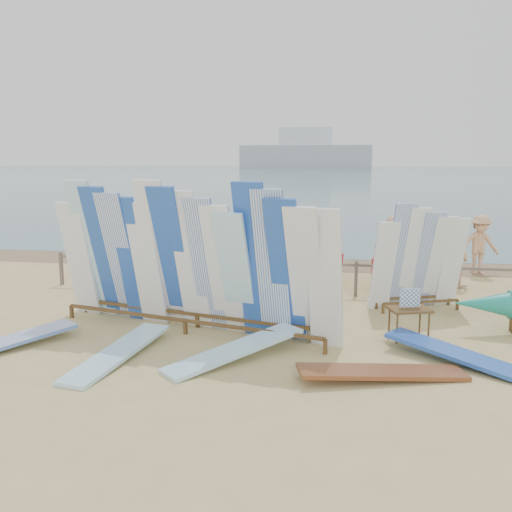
% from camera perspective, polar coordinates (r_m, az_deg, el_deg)
% --- Properties ---
extents(ground, '(160.00, 160.00, 0.00)m').
position_cam_1_polar(ground, '(11.23, 0.36, -7.61)').
color(ground, tan).
rests_on(ground, ground).
extents(ocean, '(320.00, 240.00, 0.02)m').
position_cam_1_polar(ocean, '(138.61, 8.64, 8.66)').
color(ocean, '#426A76').
rests_on(ocean, ground).
extents(wet_sand_strip, '(40.00, 2.60, 0.01)m').
position_cam_1_polar(wet_sand_strip, '(18.17, 3.86, -0.72)').
color(wet_sand_strip, olive).
rests_on(wet_sand_strip, ground).
extents(distant_ship, '(45.00, 8.00, 14.00)m').
position_cam_1_polar(distant_ship, '(191.06, 5.22, 10.72)').
color(distant_ship, '#999EA3').
rests_on(distant_ship, ocean).
extents(fence, '(12.08, 0.08, 0.90)m').
position_cam_1_polar(fence, '(13.95, 2.26, -1.40)').
color(fence, '#675A4D').
rests_on(fence, ground).
extents(main_surfboard_rack, '(6.13, 2.16, 3.05)m').
position_cam_1_polar(main_surfboard_rack, '(10.82, -7.02, -0.88)').
color(main_surfboard_rack, brown).
rests_on(main_surfboard_rack, ground).
extents(side_surfboard_rack, '(2.23, 1.24, 2.49)m').
position_cam_1_polar(side_surfboard_rack, '(12.88, 16.73, -0.61)').
color(side_surfboard_rack, brown).
rests_on(side_surfboard_rack, ground).
extents(vendor_table, '(0.88, 0.74, 1.01)m').
position_cam_1_polar(vendor_table, '(10.84, 15.78, -6.80)').
color(vendor_table, brown).
rests_on(vendor_table, ground).
extents(flat_board_c, '(2.75, 1.26, 0.23)m').
position_cam_1_polar(flat_board_c, '(9.02, 13.16, -12.47)').
color(flat_board_c, brown).
rests_on(flat_board_c, ground).
extents(flat_board_a, '(1.01, 2.76, 0.22)m').
position_cam_1_polar(flat_board_a, '(9.91, -14.27, -10.40)').
color(flat_board_a, '#92CFE9').
rests_on(flat_board_a, ground).
extents(flat_board_e, '(2.01, 2.53, 0.25)m').
position_cam_1_polar(flat_board_e, '(11.01, -25.12, -8.97)').
color(flat_board_e, white).
rests_on(flat_board_e, ground).
extents(flat_board_b, '(2.24, 2.36, 0.35)m').
position_cam_1_polar(flat_board_b, '(9.58, -2.19, -10.82)').
color(flat_board_b, '#92CFE9').
rests_on(flat_board_b, ground).
extents(flat_board_d, '(2.53, 2.00, 0.31)m').
position_cam_1_polar(flat_board_d, '(9.97, 20.90, -10.64)').
color(flat_board_d, '#2450B4').
rests_on(flat_board_d, ground).
extents(beach_chair_left, '(0.72, 0.73, 0.86)m').
position_cam_1_polar(beach_chair_left, '(15.12, 7.81, -2.05)').
color(beach_chair_left, red).
rests_on(beach_chair_left, ground).
extents(beach_chair_right, '(0.68, 0.70, 0.93)m').
position_cam_1_polar(beach_chair_right, '(14.72, 5.49, -2.26)').
color(beach_chair_right, red).
rests_on(beach_chair_right, ground).
extents(stroller, '(0.71, 0.93, 1.17)m').
position_cam_1_polar(stroller, '(14.63, 13.15, -1.76)').
color(stroller, red).
rests_on(stroller, ground).
extents(beachgoer_9, '(1.25, 0.77, 1.80)m').
position_cam_1_polar(beachgoer_9, '(17.59, 22.48, 1.13)').
color(beachgoer_9, tan).
rests_on(beachgoer_9, ground).
extents(beachgoer_8, '(0.77, 0.80, 1.55)m').
position_cam_1_polar(beachgoer_8, '(15.68, 20.33, -0.20)').
color(beachgoer_8, beige).
rests_on(beachgoer_8, ground).
extents(beachgoer_11, '(1.76, 1.23, 1.83)m').
position_cam_1_polar(beachgoer_11, '(17.52, -10.60, 1.75)').
color(beachgoer_11, beige).
rests_on(beachgoer_11, ground).
extents(beachgoer_4, '(1.01, 0.72, 1.58)m').
position_cam_1_polar(beachgoer_4, '(16.19, -2.73, 0.78)').
color(beachgoer_4, '#8C6042').
rests_on(beachgoer_4, ground).
extents(beachgoer_1, '(0.65, 0.58, 1.57)m').
position_cam_1_polar(beachgoer_1, '(16.06, -9.95, 0.55)').
color(beachgoer_1, '#8C6042').
rests_on(beachgoer_1, ground).
extents(beachgoer_6, '(1.00, 0.81, 1.85)m').
position_cam_1_polar(beachgoer_6, '(16.08, 14.26, 0.91)').
color(beachgoer_6, tan).
rests_on(beachgoer_6, ground).
extents(beachgoer_7, '(0.67, 0.60, 1.61)m').
position_cam_1_polar(beachgoer_7, '(15.84, 15.54, 0.27)').
color(beachgoer_7, '#8C6042').
rests_on(beachgoer_7, ground).
extents(beachgoer_3, '(1.07, 1.19, 1.76)m').
position_cam_1_polar(beachgoer_3, '(16.64, 4.46, 1.34)').
color(beachgoer_3, tan).
rests_on(beachgoer_3, ground).
extents(beachgoer_2, '(0.81, 0.43, 1.61)m').
position_cam_1_polar(beachgoer_2, '(15.98, -3.05, 0.71)').
color(beachgoer_2, beige).
rests_on(beachgoer_2, ground).
extents(beachgoer_5, '(1.49, 1.15, 1.57)m').
position_cam_1_polar(beachgoer_5, '(16.19, 5.62, 0.73)').
color(beachgoer_5, beige).
rests_on(beachgoer_5, ground).
extents(beachgoer_extra_1, '(0.48, 1.06, 1.80)m').
position_cam_1_polar(beachgoer_extra_1, '(19.02, -13.86, 2.24)').
color(beachgoer_extra_1, '#8C6042').
rests_on(beachgoer_extra_1, ground).
extents(beachgoer_0, '(0.66, 0.89, 1.64)m').
position_cam_1_polar(beachgoer_0, '(16.86, -14.41, 0.96)').
color(beachgoer_0, tan).
rests_on(beachgoer_0, ground).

